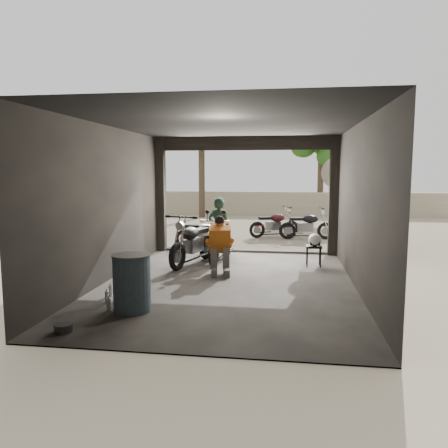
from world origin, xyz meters
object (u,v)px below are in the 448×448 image
(left_bike, at_px, (193,239))
(outside_bike_b, at_px, (274,222))
(main_bike, at_px, (221,240))
(stool, at_px, (314,249))
(helmet, at_px, (315,240))
(oil_drum, at_px, (132,284))
(rider, at_px, (219,228))
(outside_bike_a, at_px, (203,232))
(mechanic, at_px, (220,247))
(outside_bike_c, at_px, (307,223))
(sign_post, at_px, (337,187))

(left_bike, xyz_separation_m, outside_bike_b, (1.84, 4.69, -0.09))
(main_bike, distance_m, stool, 2.30)
(stool, relative_size, helmet, 1.56)
(helmet, bearing_deg, oil_drum, -104.45)
(rider, distance_m, oil_drum, 4.55)
(helmet, xyz_separation_m, oil_drum, (-3.13, -3.81, -0.19))
(outside_bike_b, height_order, helmet, outside_bike_b)
(outside_bike_b, xyz_separation_m, rider, (-1.32, -3.88, 0.27))
(outside_bike_a, xyz_separation_m, mechanic, (0.96, -3.00, 0.10))
(left_bike, distance_m, outside_bike_a, 2.13)
(main_bike, height_order, helmet, main_bike)
(oil_drum, bearing_deg, outside_bike_c, 68.87)
(outside_bike_a, relative_size, stool, 3.00)
(outside_bike_c, xyz_separation_m, sign_post, (0.70, -2.23, 1.29))
(outside_bike_c, height_order, stool, outside_bike_c)
(main_bike, height_order, sign_post, sign_post)
(main_bike, distance_m, outside_bike_b, 4.41)
(oil_drum, bearing_deg, outside_bike_b, 76.26)
(main_bike, height_order, rider, rider)
(outside_bike_c, height_order, rider, rider)
(outside_bike_a, xyz_separation_m, sign_post, (3.78, 0.07, 1.31))
(main_bike, xyz_separation_m, outside_bike_a, (-0.78, 1.66, -0.04))
(stool, bearing_deg, outside_bike_c, 89.79)
(outside_bike_a, height_order, stool, outside_bike_a)
(outside_bike_c, relative_size, mechanic, 1.29)
(mechanic, bearing_deg, main_bike, 86.97)
(stool, xyz_separation_m, sign_post, (0.72, 2.02, 1.39))
(rider, height_order, mechanic, rider)
(outside_bike_b, distance_m, outside_bike_c, 1.12)
(outside_bike_b, bearing_deg, left_bike, 135.24)
(outside_bike_a, bearing_deg, oil_drum, -170.91)
(outside_bike_c, relative_size, sign_post, 0.60)
(helmet, bearing_deg, stool, 150.63)
(oil_drum, bearing_deg, stool, 50.95)
(outside_bike_c, bearing_deg, outside_bike_a, 120.31)
(outside_bike_a, bearing_deg, sign_post, -79.29)
(rider, relative_size, stool, 3.14)
(mechanic, bearing_deg, helmet, 14.98)
(rider, xyz_separation_m, mechanic, (0.29, -1.70, -0.18))
(main_bike, distance_m, helmet, 2.33)
(left_bike, height_order, rider, rider)
(outside_bike_c, distance_m, mechanic, 5.72)
(left_bike, distance_m, stool, 2.92)
(outside_bike_a, height_order, mechanic, mechanic)
(rider, bearing_deg, mechanic, 107.74)
(stool, bearing_deg, helmet, -54.36)
(outside_bike_a, xyz_separation_m, oil_drum, (-0.05, -5.78, -0.05))
(outside_bike_b, relative_size, outside_bike_c, 0.99)
(outside_bike_c, relative_size, rider, 1.00)
(main_bike, xyz_separation_m, outside_bike_c, (2.30, 3.97, -0.02))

